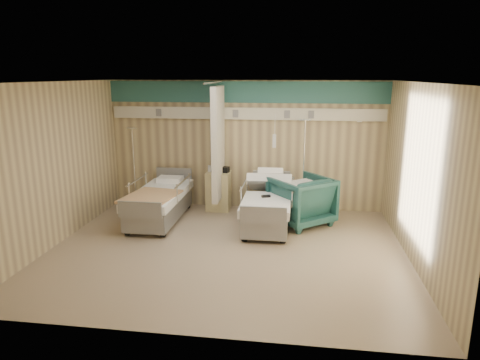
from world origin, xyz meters
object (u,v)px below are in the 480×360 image
bed_right (268,210)px  iv_stand_left (136,192)px  iv_stand_right (303,194)px  bedside_cabinet (219,191)px  visitor_armchair (301,200)px  bed_left (160,206)px

bed_right → iv_stand_left: (-2.99, 0.71, 0.06)m
iv_stand_right → iv_stand_left: iv_stand_right is taller
bed_right → iv_stand_left: size_ratio=1.19×
bed_right → iv_stand_left: bearing=166.6°
iv_stand_right → bedside_cabinet: bearing=-177.9°
iv_stand_left → iv_stand_right: bearing=4.0°
visitor_armchair → bedside_cabinet: bearing=-60.3°
bed_left → visitor_armchair: 2.86m
visitor_armchair → iv_stand_right: size_ratio=0.53×
bed_left → bedside_cabinet: (1.05, 0.90, 0.11)m
bedside_cabinet → iv_stand_left: iv_stand_left is taller
iv_stand_left → bedside_cabinet: bearing=5.8°
bed_right → iv_stand_right: iv_stand_right is taller
iv_stand_right → iv_stand_left: bearing=-176.0°
visitor_armchair → iv_stand_left: (-3.64, 0.50, -0.11)m
bed_right → bedside_cabinet: bearing=142.0°
bed_right → visitor_armchair: (0.65, 0.21, 0.17)m
bed_left → iv_stand_right: 3.04m
bed_right → iv_stand_right: bearing=54.8°
visitor_armchair → iv_stand_right: 0.76m
bed_left → bed_right: bearing=0.0°
visitor_armchair → iv_stand_right: (0.03, 0.76, -0.07)m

